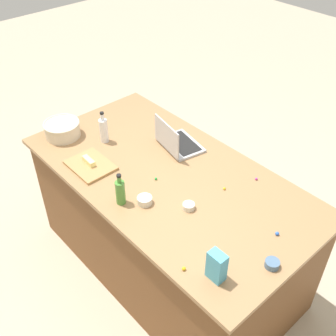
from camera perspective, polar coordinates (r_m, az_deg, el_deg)
The scene contains 17 objects.
ground_plane at distance 3.29m, azimuth 0.00°, elevation -13.03°, with size 12.00×12.00×0.00m, color #B7A88E.
island_counter at distance 2.95m, azimuth 0.00°, elevation -7.59°, with size 1.96×1.03×0.90m.
laptop at distance 2.84m, azimuth 1.14°, elevation 3.61°, with size 0.35×0.28×0.22m.
mixing_bowl_large at distance 3.05m, azimuth -14.36°, elevation 5.23°, with size 0.26×0.26×0.11m.
bottle_vinegar at distance 2.91m, azimuth -8.84°, elevation 5.21°, with size 0.06×0.06×0.23m.
bottle_olive at distance 2.40m, azimuth -6.58°, elevation -3.25°, with size 0.06×0.06×0.21m.
cutting_board at distance 2.74m, azimuth -10.62°, elevation 0.37°, with size 0.30×0.24×0.02m, color #AD7F4C.
butter_stick_left at distance 2.74m, azimuth -10.85°, elevation 0.95°, with size 0.11×0.04×0.04m, color #F4E58C.
ramekin_small at distance 2.40m, azimuth 2.86°, elevation -5.28°, with size 0.07×0.07×0.04m, color beige.
ramekin_medium at distance 2.43m, azimuth -3.23°, elevation -4.46°, with size 0.09×0.09×0.04m, color beige.
ramekin_wide at distance 2.18m, azimuth 14.14°, elevation -12.67°, with size 0.07×0.07×0.04m, color slate.
candy_bag at distance 2.04m, azimuth 6.70°, elevation -13.28°, with size 0.09×0.06×0.17m, color #4CA5CC.
candy_0 at distance 2.33m, azimuth 14.80°, elevation -8.72°, with size 0.02×0.02×0.02m, color blue.
candy_1 at distance 2.54m, azimuth 7.77°, elevation -2.81°, with size 0.02×0.02×0.02m, color yellow.
candy_2 at distance 2.11m, azimuth 2.20°, elevation -13.67°, with size 0.02×0.02×0.02m, color yellow.
candy_3 at distance 2.65m, azimuth 12.06°, elevation -1.47°, with size 0.02×0.02×0.02m, color #CC3399.
candy_4 at distance 2.59m, azimuth -1.68°, elevation -1.48°, with size 0.02×0.02×0.02m, color green.
Camera 1 is at (-1.51, 1.36, 2.58)m, focal length 44.29 mm.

